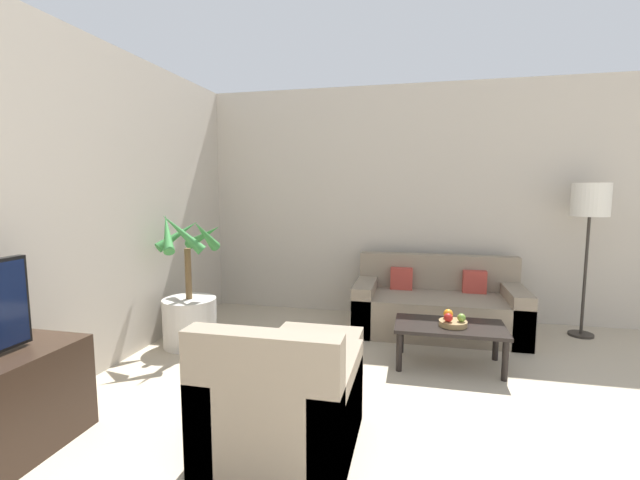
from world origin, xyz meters
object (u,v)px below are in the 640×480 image
potted_palm (190,307)px  orange_fruit (448,314)px  ottoman (317,359)px  apple_red (448,318)px  armchair (282,406)px  coffee_table (450,330)px  floor_lamp (590,206)px  fruit_bowl (453,323)px  sofa_loveseat (437,307)px  apple_green (461,318)px

potted_palm → orange_fruit: potted_palm is taller
potted_palm → orange_fruit: (2.40, 0.09, 0.07)m
potted_palm → ottoman: potted_palm is taller
apple_red → armchair: bearing=-125.3°
coffee_table → floor_lamp: bearing=38.0°
potted_palm → floor_lamp: floor_lamp is taller
floor_lamp → ottoman: (-2.40, -1.69, -1.14)m
floor_lamp → fruit_bowl: (-1.36, -1.11, -0.96)m
orange_fruit → armchair: size_ratio=0.10×
sofa_loveseat → armchair: size_ratio=2.02×
sofa_loveseat → apple_green: bearing=-80.8°
coffee_table → fruit_bowl: fruit_bowl is taller
coffee_table → orange_fruit: bearing=111.3°
sofa_loveseat → apple_green: size_ratio=24.95×
floor_lamp → coffee_table: size_ratio=1.72×
armchair → sofa_loveseat: bearing=68.2°
potted_palm → armchair: potted_palm is taller
sofa_loveseat → coffee_table: (0.06, -0.90, 0.05)m
sofa_loveseat → fruit_bowl: sofa_loveseat is taller
sofa_loveseat → orange_fruit: bearing=-86.7°
sofa_loveseat → floor_lamp: 1.81m
floor_lamp → ottoman: bearing=-144.9°
potted_palm → floor_lamp: 4.08m
armchair → potted_palm: bearing=134.4°
potted_palm → sofa_loveseat: 2.54m
armchair → orange_fruit: bearing=56.4°
fruit_bowl → apple_red: 0.08m
coffee_table → armchair: 1.79m
potted_palm → floor_lamp: size_ratio=0.83×
potted_palm → coffee_table: 2.41m
fruit_bowl → orange_fruit: 0.09m
ottoman → coffee_table: bearing=30.8°
apple_red → orange_fruit: bearing=86.4°
floor_lamp → orange_fruit: floor_lamp is taller
floor_lamp → apple_green: (-1.30, -1.12, -0.90)m
sofa_loveseat → fruit_bowl: bearing=-84.7°
potted_palm → coffee_table: (2.41, 0.05, -0.06)m
potted_palm → armchair: size_ratio=1.55×
ottoman → sofa_loveseat: bearing=57.6°
ottoman → fruit_bowl: bearing=29.2°
floor_lamp → apple_red: floor_lamp is taller
armchair → apple_green: bearing=52.5°
coffee_table → apple_red: 0.15m
floor_lamp → apple_green: bearing=-139.2°
coffee_table → apple_green: (0.09, -0.04, 0.13)m
ottoman → orange_fruit: bearing=32.6°
apple_green → ottoman: 1.27m
fruit_bowl → apple_green: 0.09m
apple_red → orange_fruit: 0.10m
coffee_table → armchair: bearing=-124.5°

